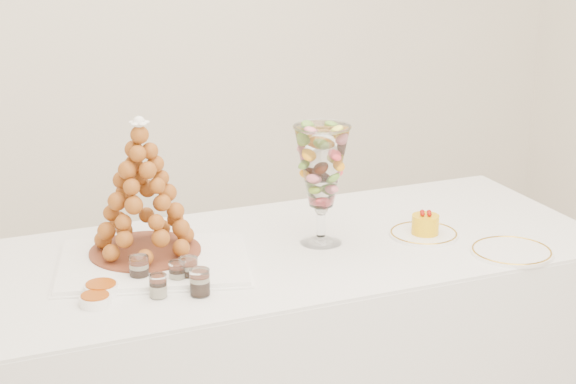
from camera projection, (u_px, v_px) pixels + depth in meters
name	position (u px, v px, depth m)	size (l,w,h in m)	color
buffet_table	(270.00, 367.00, 3.07)	(2.11, 0.85, 0.80)	white
lace_tray	(153.00, 262.00, 2.83)	(0.54, 0.41, 0.02)	white
macaron_vase	(322.00, 168.00, 2.94)	(0.17, 0.17, 0.37)	white
cake_plate	(424.00, 234.00, 3.07)	(0.22, 0.22, 0.01)	white
spare_plate	(512.00, 252.00, 2.93)	(0.25, 0.25, 0.01)	white
verrine_a	(139.00, 269.00, 2.71)	(0.06, 0.06, 0.08)	white
verrine_b	(178.00, 273.00, 2.70)	(0.05, 0.05, 0.07)	white
verrine_c	(189.00, 270.00, 2.71)	(0.05, 0.05, 0.07)	white
verrine_d	(158.00, 286.00, 2.61)	(0.05, 0.05, 0.07)	white
verrine_e	(200.00, 282.00, 2.62)	(0.06, 0.06, 0.08)	white
ramekin_back	(101.00, 289.00, 2.63)	(0.09, 0.09, 0.03)	white
ramekin_front	(95.00, 300.00, 2.57)	(0.09, 0.09, 0.03)	white
croquembouche	(142.00, 188.00, 2.83)	(0.33, 0.33, 0.42)	brown
mousse_cake	(425.00, 224.00, 3.05)	(0.09, 0.09, 0.08)	#F2B50B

